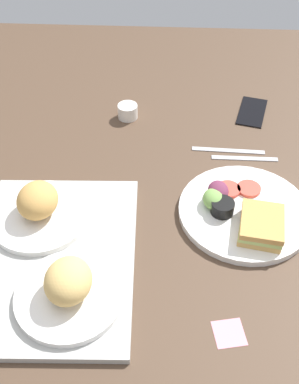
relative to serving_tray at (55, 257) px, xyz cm
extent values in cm
cube|color=#4C3828|center=(15.11, -21.79, -2.30)|extent=(190.00, 150.00, 3.00)
cube|color=#B2B2AD|center=(0.00, 0.00, 0.00)|extent=(46.27, 34.75, 1.60)
cylinder|color=white|center=(-10.00, -5.00, 1.50)|extent=(20.84, 20.84, 1.40)
ellipsoid|color=#DBB266|center=(-9.57, -5.18, 5.71)|extent=(10.31, 8.90, 7.03)
cylinder|color=white|center=(10.00, 5.00, 1.50)|extent=(21.67, 21.67, 1.40)
ellipsoid|color=tan|center=(10.81, 5.10, 5.70)|extent=(10.25, 8.86, 6.99)
cylinder|color=white|center=(14.73, -40.48, 0.00)|extent=(29.90, 29.90, 1.60)
cube|color=tan|center=(8.75, -43.17, 1.50)|extent=(12.49, 10.90, 1.40)
cube|color=#B2C66B|center=(8.75, -43.17, 2.70)|extent=(12.42, 10.80, 1.00)
cube|color=tan|center=(8.75, -43.17, 3.90)|extent=(12.22, 10.54, 1.40)
cylinder|color=#D14738|center=(21.46, -41.97, 1.20)|extent=(5.60, 5.60, 0.80)
cylinder|color=#D14738|center=(21.01, -37.19, 1.20)|extent=(5.60, 5.60, 0.80)
cylinder|color=black|center=(13.98, -35.25, 2.30)|extent=(5.20, 5.20, 3.00)
cylinder|color=#EFEACC|center=(13.98, -35.25, 3.40)|extent=(4.26, 4.26, 0.60)
ellipsoid|color=#729E4C|center=(16.22, -33.30, 2.60)|extent=(6.00, 4.80, 3.60)
ellipsoid|color=#6B2D47|center=(18.91, -34.50, 2.60)|extent=(6.00, 4.80, 3.60)
cylinder|color=silver|center=(51.52, -10.83, 1.20)|extent=(5.60, 5.60, 4.00)
cube|color=#B7B7BC|center=(34.73, -42.48, -0.55)|extent=(1.51, 17.01, 0.50)
cube|color=#B7B7BC|center=(37.73, -38.48, -0.55)|extent=(2.17, 19.04, 0.50)
cube|color=black|center=(55.75, -46.57, -0.40)|extent=(15.73, 10.51, 0.80)
cube|color=pink|center=(-15.01, -35.02, -0.74)|extent=(6.58, 6.58, 0.12)
camera|label=1|loc=(-58.82, -22.69, 77.50)|focal=43.81mm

